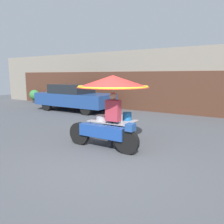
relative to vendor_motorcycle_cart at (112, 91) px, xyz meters
The scene contains 6 objects.
ground_plane 1.95m from the vendor_motorcycle_cart, 64.74° to the right, with size 36.00×36.00×0.00m, color #4C4F54.
shopfront_building 6.95m from the vendor_motorcycle_cart, 85.75° to the left, with size 28.00×2.06×3.33m.
vendor_motorcycle_cart is the anchor object (origin of this frame).
vendor_person 0.78m from the vendor_motorcycle_cart, 53.46° to the right, with size 0.38×0.22×1.51m.
parked_car 6.40m from the vendor_motorcycle_cart, 140.63° to the left, with size 4.45×1.80×1.47m.
potted_plant 11.16m from the vendor_motorcycle_cart, 151.41° to the left, with size 0.72×0.72×0.92m.
Camera 1 is at (2.64, -4.11, 1.96)m, focal length 35.00 mm.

